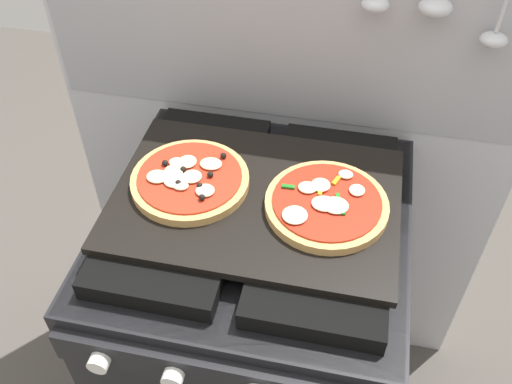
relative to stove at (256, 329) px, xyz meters
name	(u,v)px	position (x,y,z in m)	size (l,w,h in m)	color
kitchen_backsplash	(285,140)	(0.00, 0.34, 0.34)	(1.10, 0.09, 1.55)	silver
stove	(256,329)	(0.00, 0.00, 0.00)	(0.60, 0.64, 0.90)	black
baking_tray	(256,199)	(0.00, 0.00, 0.46)	(0.54, 0.38, 0.02)	black
pizza_left	(190,179)	(-0.13, 0.01, 0.48)	(0.23, 0.23, 0.03)	tan
pizza_right	(326,204)	(0.13, 0.00, 0.48)	(0.23, 0.23, 0.03)	tan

